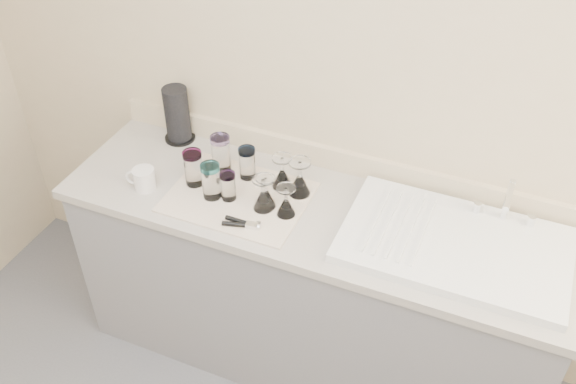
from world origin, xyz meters
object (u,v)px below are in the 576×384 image
at_px(paper_towel_roll, 177,115).
at_px(can_opener, 242,224).
at_px(tumbler_purple, 247,163).
at_px(tumbler_blue, 211,181).
at_px(goblet_front_left, 263,198).
at_px(goblet_back_left, 282,177).
at_px(goblet_extra, 266,197).
at_px(tumbler_magenta, 193,168).
at_px(tumbler_cyan, 221,153).
at_px(tumbler_lavender, 228,186).
at_px(sink_unit, 455,244).
at_px(goblet_back_right, 300,183).
at_px(white_mug, 144,179).
at_px(goblet_front_right, 286,205).

bearing_deg(paper_towel_roll, can_opener, -39.03).
height_order(tumbler_purple, paper_towel_roll, paper_towel_roll).
bearing_deg(tumbler_blue, goblet_front_left, 3.89).
relative_size(goblet_back_left, goblet_extra, 1.07).
xyz_separation_m(tumbler_magenta, goblet_extra, (0.33, -0.02, -0.03)).
relative_size(tumbler_cyan, tumbler_lavender, 1.32).
distance_m(sink_unit, can_opener, 0.79).
distance_m(goblet_back_right, goblet_front_left, 0.17).
height_order(tumbler_purple, white_mug, tumbler_purple).
bearing_deg(goblet_front_left, tumbler_lavender, -179.99).
distance_m(tumbler_cyan, tumbler_lavender, 0.20).
bearing_deg(tumbler_blue, goblet_front_right, 2.90).
xyz_separation_m(tumbler_magenta, can_opener, (0.29, -0.16, -0.07)).
xyz_separation_m(can_opener, white_mug, (-0.47, 0.06, 0.03)).
height_order(tumbler_cyan, tumbler_magenta, tumbler_cyan).
xyz_separation_m(goblet_back_left, goblet_front_left, (-0.01, -0.15, -0.00)).
bearing_deg(tumbler_blue, goblet_back_right, 26.24).
relative_size(tumbler_cyan, paper_towel_roll, 0.63).
distance_m(goblet_front_left, goblet_front_right, 0.10).
bearing_deg(tumbler_lavender, can_opener, -46.17).
xyz_separation_m(can_opener, paper_towel_roll, (-0.52, 0.42, 0.11)).
xyz_separation_m(tumbler_magenta, goblet_front_left, (0.32, -0.03, -0.03)).
bearing_deg(goblet_front_right, white_mug, -173.52).
distance_m(sink_unit, tumbler_blue, 0.96).
height_order(goblet_extra, white_mug, goblet_extra).
distance_m(tumbler_purple, tumbler_lavender, 0.16).
bearing_deg(white_mug, tumbler_blue, 10.38).
relative_size(tumbler_blue, goblet_front_left, 1.06).
height_order(tumbler_magenta, goblet_extra, tumbler_magenta).
relative_size(tumbler_purple, can_opener, 0.95).
xyz_separation_m(tumbler_cyan, goblet_front_left, (0.27, -0.16, -0.03)).
bearing_deg(tumbler_lavender, goblet_extra, 5.62).
bearing_deg(sink_unit, goblet_front_right, -173.26).
bearing_deg(tumbler_magenta, tumbler_purple, 34.45).
bearing_deg(tumbler_cyan, tumbler_magenta, -114.57).
bearing_deg(tumbler_purple, sink_unit, -5.12).
distance_m(tumbler_cyan, tumbler_purple, 0.12).
distance_m(goblet_front_left, white_mug, 0.51).
relative_size(can_opener, paper_towel_roll, 0.58).
xyz_separation_m(sink_unit, goblet_back_right, (-0.64, 0.06, 0.04)).
xyz_separation_m(tumbler_blue, goblet_extra, (0.22, 0.03, -0.03)).
height_order(tumbler_magenta, goblet_front_left, tumbler_magenta).
xyz_separation_m(goblet_front_left, goblet_front_right, (0.10, 0.00, -0.00)).
xyz_separation_m(goblet_extra, white_mug, (-0.51, -0.08, -0.01)).
xyz_separation_m(tumbler_purple, tumbler_blue, (-0.08, -0.17, 0.01)).
bearing_deg(goblet_back_left, sink_unit, -5.95).
xyz_separation_m(sink_unit, can_opener, (-0.77, -0.20, -0.00)).
bearing_deg(tumbler_cyan, sink_unit, -4.73).
xyz_separation_m(tumbler_cyan, goblet_back_right, (0.36, -0.02, -0.03)).
xyz_separation_m(tumbler_cyan, tumbler_blue, (0.05, -0.17, -0.00)).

